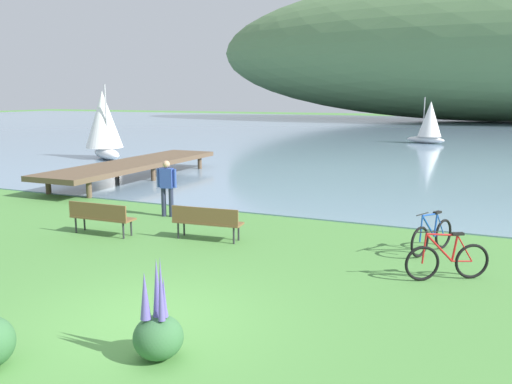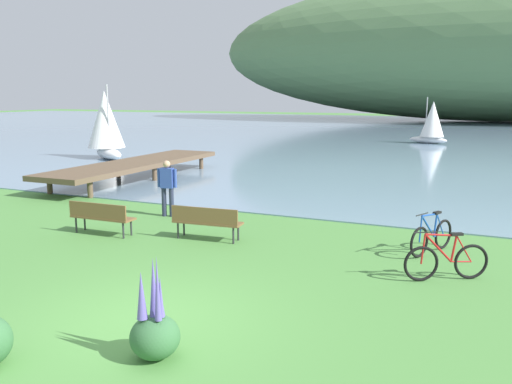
# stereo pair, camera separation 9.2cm
# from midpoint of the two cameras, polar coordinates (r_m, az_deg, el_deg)

# --- Properties ---
(ground_plane) EXTENTS (200.00, 200.00, 0.00)m
(ground_plane) POSITION_cam_midpoint_polar(r_m,az_deg,el_deg) (9.01, -11.68, -13.57)
(ground_plane) COLOR #518E42
(bay_water) EXTENTS (180.00, 80.00, 0.04)m
(bay_water) POSITION_cam_midpoint_polar(r_m,az_deg,el_deg) (54.89, 18.86, 6.14)
(bay_water) COLOR #7A99B2
(bay_water) RESTS_ON ground
(distant_hillside) EXTENTS (81.33, 28.00, 20.32)m
(distant_hillside) POSITION_cam_midpoint_polar(r_m,az_deg,el_deg) (80.42, 25.27, 14.18)
(distant_hillside) COLOR #567A4C
(distant_hillside) RESTS_ON bay_water
(park_bench_near_camera) EXTENTS (1.83, 0.63, 0.88)m
(park_bench_near_camera) POSITION_cam_midpoint_polar(r_m,az_deg,el_deg) (13.34, -5.21, -3.07)
(park_bench_near_camera) COLOR brown
(park_bench_near_camera) RESTS_ON ground
(park_bench_further_along) EXTENTS (1.81, 0.52, 0.88)m
(park_bench_further_along) POSITION_cam_midpoint_polar(r_m,az_deg,el_deg) (14.39, -16.32, -2.46)
(park_bench_further_along) COLOR brown
(park_bench_further_along) RESTS_ON ground
(bicycle_leaning_near_bench) EXTENTS (1.55, 0.97, 1.01)m
(bicycle_leaning_near_bench) POSITION_cam_midpoint_polar(r_m,az_deg,el_deg) (11.17, 20.16, -7.03)
(bicycle_leaning_near_bench) COLOR black
(bicycle_leaning_near_bench) RESTS_ON ground
(bicycle_beside_path) EXTENTS (0.79, 1.64, 1.01)m
(bicycle_beside_path) POSITION_cam_midpoint_polar(r_m,az_deg,el_deg) (12.93, 18.71, -4.60)
(bicycle_beside_path) COLOR black
(bicycle_beside_path) RESTS_ON ground
(person_at_shoreline) EXTENTS (0.60, 0.29, 1.71)m
(person_at_shoreline) POSITION_cam_midpoint_polar(r_m,az_deg,el_deg) (16.05, -9.45, 0.80)
(person_at_shoreline) COLOR #282D47
(person_at_shoreline) RESTS_ON ground
(echium_bush_mid_cluster) EXTENTS (0.71, 0.71, 1.53)m
(echium_bush_mid_cluster) POSITION_cam_midpoint_polar(r_m,az_deg,el_deg) (7.67, -10.59, -14.58)
(echium_bush_mid_cluster) COLOR #386B3D
(echium_bush_mid_cluster) RESTS_ON ground
(sailboat_nearest_to_shore) EXTENTS (3.05, 2.19, 3.45)m
(sailboat_nearest_to_shore) POSITION_cam_midpoint_polar(r_m,az_deg,el_deg) (41.89, 18.63, 7.23)
(sailboat_nearest_to_shore) COLOR white
(sailboat_nearest_to_shore) RESTS_ON bay_water
(sailboat_mid_bay) EXTENTS (3.49, 3.09, 4.18)m
(sailboat_mid_bay) POSITION_cam_midpoint_polar(r_m,az_deg,el_deg) (31.46, -15.91, 7.11)
(sailboat_mid_bay) COLOR white
(sailboat_mid_bay) RESTS_ON bay_water
(pier_dock) EXTENTS (2.40, 10.00, 0.80)m
(pier_dock) POSITION_cam_midpoint_polar(r_m,az_deg,el_deg) (23.36, -12.81, 2.96)
(pier_dock) COLOR brown
(pier_dock) RESTS_ON ground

